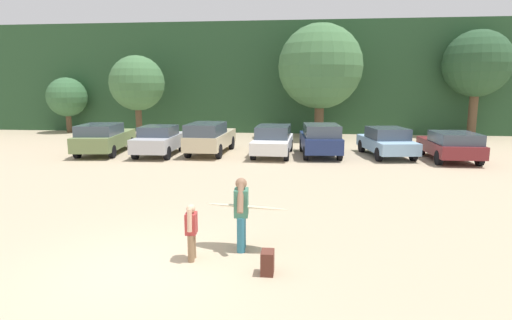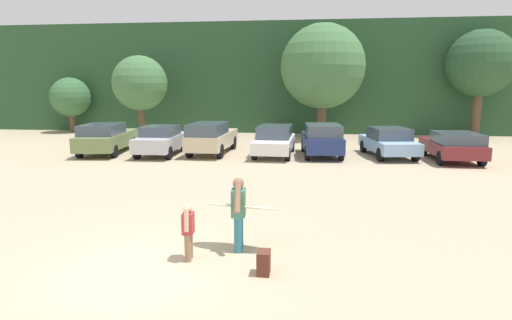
% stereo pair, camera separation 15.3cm
% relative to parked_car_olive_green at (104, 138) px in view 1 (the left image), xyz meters
% --- Properties ---
extents(ground_plane, '(120.00, 120.00, 0.00)m').
position_rel_parked_car_olive_green_xyz_m(ground_plane, '(7.21, -13.27, -0.83)').
color(ground_plane, tan).
extents(hillside_ridge, '(108.00, 12.00, 8.10)m').
position_rel_parked_car_olive_green_xyz_m(hillside_ridge, '(7.21, 16.41, 3.22)').
color(hillside_ridge, '#284C2D').
rests_on(hillside_ridge, ground_plane).
extents(tree_far_left, '(2.90, 2.90, 4.11)m').
position_rel_parked_car_olive_green_xyz_m(tree_far_left, '(-7.31, 9.21, 1.81)').
color(tree_far_left, brown).
rests_on(tree_far_left, ground_plane).
extents(tree_ridge_back, '(3.71, 3.71, 5.52)m').
position_rel_parked_car_olive_green_xyz_m(tree_ridge_back, '(-1.00, 7.23, 2.82)').
color(tree_ridge_back, brown).
rests_on(tree_ridge_back, ground_plane).
extents(tree_right, '(5.54, 5.54, 7.51)m').
position_rel_parked_car_olive_green_xyz_m(tree_right, '(11.34, 7.83, 3.90)').
color(tree_right, brown).
rests_on(tree_right, ground_plane).
extents(tree_left, '(4.39, 4.39, 7.14)m').
position_rel_parked_car_olive_green_xyz_m(tree_left, '(21.64, 9.20, 4.08)').
color(tree_left, brown).
rests_on(tree_left, ground_plane).
extents(parked_car_olive_green, '(2.48, 4.96, 1.58)m').
position_rel_parked_car_olive_green_xyz_m(parked_car_olive_green, '(0.00, 0.00, 0.00)').
color(parked_car_olive_green, '#6B7F4C').
rests_on(parked_car_olive_green, ground_plane).
extents(parked_car_silver, '(1.85, 4.06, 1.50)m').
position_rel_parked_car_olive_green_xyz_m(parked_car_silver, '(3.04, -0.17, -0.05)').
color(parked_car_silver, silver).
rests_on(parked_car_silver, ground_plane).
extents(parked_car_champagne, '(1.88, 4.79, 1.67)m').
position_rel_parked_car_olive_green_xyz_m(parked_car_champagne, '(5.50, 0.48, 0.06)').
color(parked_car_champagne, beige).
rests_on(parked_car_champagne, ground_plane).
extents(parked_car_white, '(1.92, 4.42, 1.51)m').
position_rel_parked_car_olive_green_xyz_m(parked_car_white, '(8.78, 0.43, -0.04)').
color(parked_car_white, white).
rests_on(parked_car_white, ground_plane).
extents(parked_car_navy, '(2.07, 4.15, 1.65)m').
position_rel_parked_car_olive_green_xyz_m(parked_car_navy, '(11.15, 0.39, 0.04)').
color(parked_car_navy, navy).
rests_on(parked_car_navy, ground_plane).
extents(parked_car_sky_blue, '(2.47, 4.40, 1.45)m').
position_rel_parked_car_olive_green_xyz_m(parked_car_sky_blue, '(14.44, 0.75, -0.07)').
color(parked_car_sky_blue, '#84ADD1').
rests_on(parked_car_sky_blue, ground_plane).
extents(parked_car_maroon, '(2.00, 4.10, 1.40)m').
position_rel_parked_car_olive_green_xyz_m(parked_car_maroon, '(17.20, -0.21, -0.07)').
color(parked_car_maroon, maroon).
rests_on(parked_car_maroon, ground_plane).
extents(person_adult, '(0.32, 0.78, 1.59)m').
position_rel_parked_car_olive_green_xyz_m(person_adult, '(9.01, -12.05, 0.07)').
color(person_adult, teal).
rests_on(person_adult, ground_plane).
extents(person_child, '(0.24, 0.46, 1.17)m').
position_rel_parked_car_olive_green_xyz_m(person_child, '(8.08, -12.69, -0.16)').
color(person_child, '#8C6B4C').
rests_on(person_child, ground_plane).
extents(surfboard_cream, '(1.87, 0.78, 0.21)m').
position_rel_parked_car_olive_green_xyz_m(surfboard_cream, '(9.10, -11.97, 0.12)').
color(surfboard_cream, beige).
extents(backpack_dropped, '(0.24, 0.34, 0.45)m').
position_rel_parked_car_olive_green_xyz_m(backpack_dropped, '(9.67, -13.16, -0.60)').
color(backpack_dropped, '#592D23').
rests_on(backpack_dropped, ground_plane).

